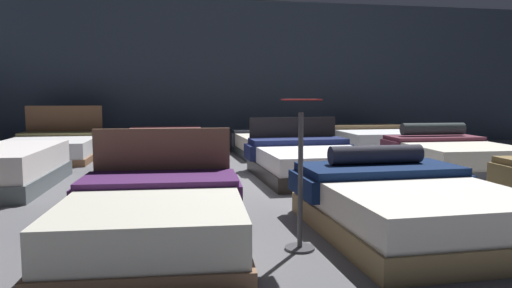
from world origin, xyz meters
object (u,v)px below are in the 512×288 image
(bed_2, at_px, (407,205))
(bed_9, at_px, (166,144))
(bed_10, at_px, (273,144))
(bed_1, at_px, (155,217))
(bed_11, at_px, (375,141))
(bed_5, at_px, (163,164))
(bed_8, at_px, (53,148))
(bed_6, at_px, (311,162))
(price_sign, at_px, (300,191))
(bed_7, at_px, (452,157))

(bed_2, bearing_deg, bed_9, 109.77)
(bed_10, bearing_deg, bed_1, -113.87)
(bed_1, distance_m, bed_11, 7.15)
(bed_1, height_order, bed_11, bed_1)
(bed_1, xyz_separation_m, bed_11, (4.48, 5.58, 0.01))
(bed_2, height_order, bed_5, bed_2)
(bed_5, xyz_separation_m, bed_9, (0.00, 2.78, -0.00))
(bed_8, relative_size, bed_11, 1.11)
(bed_6, bearing_deg, bed_1, -129.80)
(price_sign, bearing_deg, bed_11, 60.56)
(bed_2, distance_m, bed_6, 2.86)
(bed_6, xyz_separation_m, bed_9, (-2.16, 2.78, 0.01))
(bed_7, xyz_separation_m, bed_11, (-0.01, 2.82, -0.02))
(bed_8, distance_m, bed_9, 2.13)
(bed_7, bearing_deg, bed_6, -179.07)
(bed_9, xyz_separation_m, bed_10, (2.19, -0.02, -0.04))
(bed_5, xyz_separation_m, bed_8, (-2.12, 2.79, -0.04))
(bed_1, distance_m, bed_5, 2.78)
(bed_2, bearing_deg, bed_11, 66.64)
(bed_11, bearing_deg, bed_9, -179.84)
(bed_5, height_order, bed_11, bed_5)
(bed_5, bearing_deg, bed_7, -2.49)
(bed_10, height_order, price_sign, price_sign)
(bed_9, height_order, bed_11, bed_9)
(bed_11, relative_size, price_sign, 1.62)
(bed_7, relative_size, bed_11, 1.04)
(bed_7, height_order, price_sign, price_sign)
(bed_6, bearing_deg, bed_9, 126.02)
(bed_9, relative_size, bed_10, 0.99)
(bed_8, relative_size, bed_10, 1.09)
(bed_6, relative_size, bed_9, 1.06)
(bed_9, distance_m, bed_11, 4.46)
(bed_10, relative_size, bed_11, 1.02)
(bed_9, bearing_deg, bed_11, 0.24)
(price_sign, bearing_deg, bed_2, 14.36)
(bed_7, distance_m, bed_8, 7.17)
(bed_1, relative_size, bed_8, 0.94)
(bed_1, distance_m, bed_8, 5.96)
(bed_5, bearing_deg, price_sign, -72.35)
(bed_7, height_order, bed_8, bed_8)
(bed_10, bearing_deg, bed_9, 177.28)
(bed_9, relative_size, bed_11, 1.01)
(bed_5, relative_size, price_sign, 1.82)
(bed_1, height_order, bed_8, bed_8)
(bed_5, bearing_deg, bed_11, 29.94)
(bed_8, relative_size, price_sign, 1.81)
(bed_8, distance_m, bed_10, 4.32)
(price_sign, bearing_deg, bed_5, 109.74)
(bed_9, bearing_deg, bed_7, -32.09)
(bed_1, xyz_separation_m, bed_7, (4.49, 2.75, 0.03))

